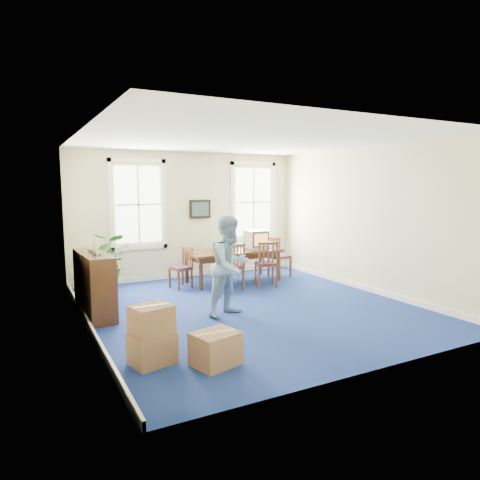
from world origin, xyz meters
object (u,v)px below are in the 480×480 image
cardboard_boxes (165,329)px  crt_tv (256,239)px  man (230,266)px  credenza (94,283)px  chair_near_left (230,267)px  conference_table (233,266)px  potted_plant (105,262)px

cardboard_boxes → crt_tv: bearing=46.4°
man → credenza: 2.50m
crt_tv → credenza: bearing=-162.3°
chair_near_left → credenza: credenza is taller
chair_near_left → crt_tv: bearing=-164.3°
chair_near_left → cardboard_boxes: bearing=29.8°
cardboard_boxes → chair_near_left: bearing=50.2°
credenza → cardboard_boxes: size_ratio=1.05×
man → credenza: bearing=132.2°
conference_table → man: man is taller
credenza → potted_plant: 1.79m
man → crt_tv: bearing=30.9°
crt_tv → potted_plant: 3.67m
crt_tv → credenza: size_ratio=0.35×
man → cardboard_boxes: bearing=-161.6°
potted_plant → credenza: bearing=-106.7°
man → conference_table: bearing=41.6°
crt_tv → cardboard_boxes: (-3.63, -3.81, -0.59)m
conference_table → potted_plant: (-2.96, 0.45, 0.28)m
conference_table → credenza: credenza is taller
conference_table → chair_near_left: size_ratio=2.12×
crt_tv → cardboard_boxes: 5.30m
potted_plant → chair_near_left: bearing=-26.4°
chair_near_left → potted_plant: bearing=-46.8°
man → credenza: man is taller
conference_table → cardboard_boxes: cardboard_boxes is taller
man → credenza: (-2.20, 1.14, -0.31)m
chair_near_left → man: man is taller
credenza → potted_plant: size_ratio=1.15×
credenza → potted_plant: (0.52, 1.72, 0.06)m
chair_near_left → credenza: 3.04m
conference_table → cardboard_boxes: bearing=-129.6°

